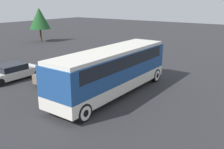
% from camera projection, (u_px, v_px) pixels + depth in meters
% --- Properties ---
extents(ground_plane, '(120.00, 120.00, 0.00)m').
position_uv_depth(ground_plane, '(112.00, 94.00, 17.30)').
color(ground_plane, '#2D2D30').
extents(tour_bus, '(10.35, 2.68, 3.15)m').
position_uv_depth(tour_bus, '(113.00, 67.00, 16.83)').
color(tour_bus, silver).
rests_on(tour_bus, ground_plane).
extents(parked_car_near, '(4.20, 1.94, 1.29)m').
position_uv_depth(parked_car_near, '(13.00, 72.00, 20.39)').
color(parked_car_near, silver).
rests_on(parked_car_near, ground_plane).
extents(parked_car_mid, '(4.23, 1.83, 1.50)m').
position_uv_depth(parked_car_mid, '(61.00, 73.00, 19.62)').
color(parked_car_mid, '#7A6B5B').
rests_on(parked_car_mid, ground_plane).
extents(tree_center, '(3.19, 3.19, 5.23)m').
position_uv_depth(tree_center, '(39.00, 18.00, 38.47)').
color(tree_center, brown).
rests_on(tree_center, ground_plane).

